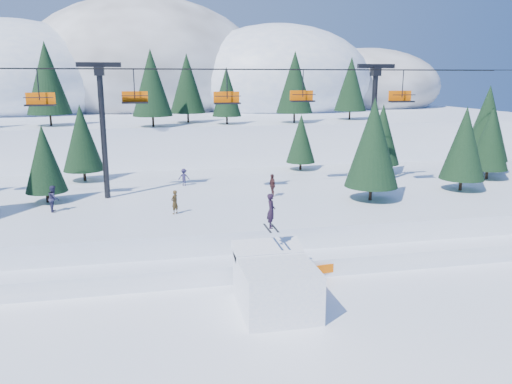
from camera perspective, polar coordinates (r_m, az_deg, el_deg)
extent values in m
plane|color=white|center=(25.00, 2.17, -14.81)|extent=(160.00, 160.00, 0.00)
cube|color=white|center=(41.16, -3.90, -1.75)|extent=(70.00, 22.00, 2.50)
cube|color=white|center=(31.94, -1.33, -7.40)|extent=(70.00, 6.00, 1.10)
cube|color=white|center=(90.04, -8.44, 7.22)|extent=(110.00, 60.00, 6.00)
ellipsoid|color=white|center=(96.14, -26.02, 11.48)|extent=(36.00, 32.40, 19.80)
ellipsoid|color=#605B59|center=(99.48, -12.56, 13.50)|extent=(44.00, 39.60, 26.40)
ellipsoid|color=white|center=(94.43, 2.55, 12.72)|extent=(34.00, 30.60, 19.72)
ellipsoid|color=#605B59|center=(106.72, 12.39, 11.76)|extent=(30.00, 27.00, 15.00)
cylinder|color=black|center=(61.12, -11.68, 7.91)|extent=(0.26, 0.26, 1.26)
cone|color=#17321A|center=(60.92, -11.87, 12.14)|extent=(4.69, 4.69, 7.76)
cylinder|color=black|center=(63.49, -3.34, 8.20)|extent=(0.26, 0.26, 0.98)
cone|color=#17321A|center=(63.30, -3.38, 11.37)|extent=(3.65, 3.65, 6.04)
cylinder|color=black|center=(65.65, 4.38, 8.46)|extent=(0.26, 0.26, 1.27)
cone|color=#17321A|center=(65.47, 4.45, 12.42)|extent=(4.71, 4.71, 7.79)
cylinder|color=black|center=(66.12, -22.41, 7.63)|extent=(0.26, 0.26, 1.40)
cone|color=#17321A|center=(65.94, -22.79, 11.94)|extent=(5.18, 5.18, 8.57)
cylinder|color=black|center=(72.01, 10.65, 8.64)|extent=(0.26, 0.26, 1.20)
cone|color=#17321A|center=(71.84, 10.79, 12.04)|extent=(4.44, 4.44, 7.35)
cylinder|color=black|center=(66.38, -7.77, 8.42)|extent=(0.26, 0.26, 1.23)
cone|color=#17321A|center=(66.19, -7.88, 12.21)|extent=(4.57, 4.57, 7.55)
cube|color=white|center=(25.89, 2.31, -10.72)|extent=(3.70, 4.57, 2.50)
cube|color=white|center=(27.18, 1.32, -6.59)|extent=(3.70, 1.60, 0.89)
imported|color=black|center=(26.20, 1.74, -2.15)|extent=(0.58, 0.76, 1.85)
cube|color=black|center=(26.41, 1.30, -4.15)|extent=(0.11, 1.65, 0.03)
cube|color=black|center=(26.50, 2.14, -4.10)|extent=(0.11, 1.65, 0.03)
cylinder|color=black|center=(39.83, -17.04, 6.38)|extent=(0.44, 0.44, 10.00)
cube|color=black|center=(39.64, -17.54, 13.71)|extent=(3.20, 0.35, 0.35)
cube|color=black|center=(39.63, -17.49, 13.06)|extent=(0.70, 0.70, 0.70)
cylinder|color=black|center=(43.76, 13.21, 7.13)|extent=(0.44, 0.44, 10.00)
cube|color=black|center=(43.58, 13.56, 13.81)|extent=(3.20, 0.35, 0.35)
cube|color=black|center=(43.57, 13.53, 13.22)|extent=(0.70, 0.70, 0.70)
cylinder|color=black|center=(38.99, -0.90, 13.87)|extent=(46.00, 0.06, 0.06)
cylinder|color=black|center=(41.35, -1.55, 13.81)|extent=(46.00, 0.06, 0.06)
cylinder|color=black|center=(39.02, -23.65, 11.21)|extent=(0.08, 0.08, 2.20)
cube|color=black|center=(39.06, -23.45, 9.09)|extent=(2.00, 0.75, 0.12)
cube|color=#FA6103|center=(39.41, -23.41, 9.77)|extent=(2.00, 0.10, 0.85)
cylinder|color=black|center=(38.69, -23.63, 9.87)|extent=(2.00, 0.06, 0.06)
cylinder|color=black|center=(40.68, -13.76, 11.92)|extent=(0.08, 0.08, 2.20)
cube|color=black|center=(40.72, -13.65, 9.88)|extent=(2.00, 0.75, 0.12)
cube|color=#FA6103|center=(41.08, -13.67, 10.53)|extent=(2.00, 0.10, 0.85)
cylinder|color=black|center=(40.35, -13.71, 10.64)|extent=(2.00, 0.06, 0.06)
cylinder|color=black|center=(38.71, -3.34, 12.23)|extent=(0.08, 0.08, 2.20)
cube|color=black|center=(38.75, -3.31, 10.09)|extent=(2.00, 0.75, 0.12)
cube|color=#FA6103|center=(39.10, -3.40, 10.77)|extent=(2.00, 0.10, 0.85)
cylinder|color=black|center=(38.38, -3.24, 10.88)|extent=(2.00, 0.06, 0.06)
cylinder|color=black|center=(42.56, 5.40, 12.25)|extent=(0.08, 0.08, 2.20)
cube|color=black|center=(42.60, 5.35, 10.30)|extent=(2.00, 0.75, 0.12)
cube|color=#FA6103|center=(42.95, 5.22, 10.92)|extent=(2.00, 0.10, 0.85)
cylinder|color=black|center=(42.25, 5.51, 11.02)|extent=(2.00, 0.06, 0.06)
cylinder|color=black|center=(43.33, 16.44, 11.80)|extent=(0.08, 0.08, 2.20)
cube|color=black|center=(43.37, 16.31, 9.89)|extent=(2.00, 0.75, 0.12)
cube|color=#FA6103|center=(43.69, 16.11, 10.51)|extent=(2.00, 0.10, 0.85)
cylinder|color=black|center=(43.04, 16.58, 10.59)|extent=(2.00, 0.06, 0.06)
cylinder|color=black|center=(44.84, 22.33, 0.79)|extent=(0.26, 0.26, 0.97)
cone|color=#17321A|center=(44.31, 22.71, 5.17)|extent=(3.60, 3.60, 5.96)
cylinder|color=black|center=(50.91, 24.86, 1.88)|extent=(0.26, 0.26, 0.93)
cone|color=#17321A|center=(50.46, 25.22, 5.60)|extent=(3.47, 3.47, 5.74)
cylinder|color=black|center=(54.77, 24.48, 2.75)|extent=(0.26, 0.26, 1.19)
cone|color=#17321A|center=(54.27, 24.90, 7.17)|extent=(4.42, 4.42, 7.32)
cylinder|color=black|center=(50.50, 14.02, 2.62)|extent=(0.26, 0.26, 0.94)
cone|color=#17321A|center=(50.04, 14.23, 6.42)|extent=(3.51, 3.51, 5.80)
cylinder|color=black|center=(47.98, -18.99, 1.79)|extent=(0.26, 0.26, 0.97)
cone|color=#17321A|center=(47.48, -19.30, 5.88)|extent=(3.59, 3.59, 5.93)
cylinder|color=black|center=(51.08, 5.10, 2.98)|extent=(0.26, 0.26, 0.79)
cone|color=#17321A|center=(50.68, 5.16, 6.13)|extent=(2.94, 2.94, 4.86)
cylinder|color=black|center=(40.64, -22.71, -0.52)|extent=(0.26, 0.26, 0.81)
cone|color=#17321A|center=(40.12, -23.06, 3.53)|extent=(3.03, 3.03, 5.00)
cylinder|color=black|center=(39.11, 12.94, -0.13)|extent=(0.26, 0.26, 1.08)
cone|color=#17321A|center=(38.45, 13.23, 5.50)|extent=(4.03, 4.03, 6.66)
imported|color=#423016|center=(34.63, -9.28, -1.14)|extent=(0.70, 0.72, 1.66)
imported|color=#2A2949|center=(37.55, -22.12, -0.69)|extent=(0.81, 0.98, 1.85)
imported|color=#3E2122|center=(39.29, 1.85, 0.79)|extent=(0.59, 1.11, 1.80)
imported|color=#2B254A|center=(43.69, -8.24, 1.69)|extent=(1.03, 0.67, 1.50)
imported|color=#1E3C3A|center=(46.55, 12.12, 2.31)|extent=(0.96, 0.89, 1.64)
cylinder|color=black|center=(30.00, 6.76, -9.07)|extent=(0.06, 0.06, 0.90)
cylinder|color=black|center=(31.28, 11.41, -8.30)|extent=(0.06, 0.06, 0.90)
cube|color=#FA6103|center=(30.58, 9.14, -8.51)|extent=(2.78, 0.42, 0.55)
cylinder|color=black|center=(31.36, 10.92, -8.23)|extent=(0.06, 0.06, 0.90)
cylinder|color=black|center=(32.40, 15.62, -7.78)|extent=(0.06, 0.06, 0.90)
cube|color=#FA6103|center=(31.82, 13.32, -7.84)|extent=(2.80, 0.16, 0.55)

